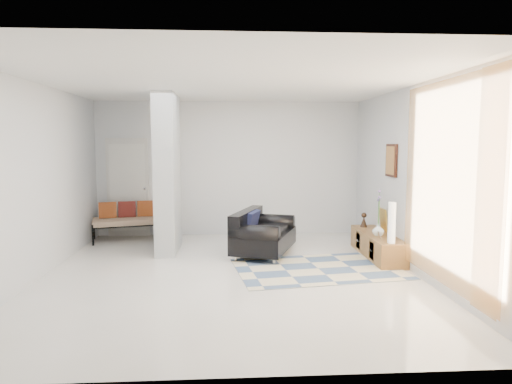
{
  "coord_description": "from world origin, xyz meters",
  "views": [
    {
      "loc": [
        -0.03,
        -6.61,
        1.95
      ],
      "look_at": [
        0.42,
        0.6,
        1.16
      ],
      "focal_mm": 32.0,
      "sensor_mm": 36.0,
      "label": 1
    }
  ],
  "objects": [
    {
      "name": "floor",
      "position": [
        0.0,
        0.0,
        0.0
      ],
      "size": [
        6.0,
        6.0,
        0.0
      ],
      "primitive_type": "plane",
      "color": "beige",
      "rests_on": "ground"
    },
    {
      "name": "ceiling",
      "position": [
        0.0,
        0.0,
        2.8
      ],
      "size": [
        6.0,
        6.0,
        0.0
      ],
      "primitive_type": "plane",
      "rotation": [
        3.14,
        0.0,
        0.0
      ],
      "color": "white",
      "rests_on": "wall_back"
    },
    {
      "name": "wall_back",
      "position": [
        0.0,
        3.0,
        1.4
      ],
      "size": [
        6.0,
        0.0,
        6.0
      ],
      "primitive_type": "plane",
      "rotation": [
        1.57,
        0.0,
        0.0
      ],
      "color": "silver",
      "rests_on": "ground"
    },
    {
      "name": "wall_front",
      "position": [
        0.0,
        -3.0,
        1.4
      ],
      "size": [
        6.0,
        0.0,
        6.0
      ],
      "primitive_type": "plane",
      "rotation": [
        -1.57,
        0.0,
        0.0
      ],
      "color": "silver",
      "rests_on": "ground"
    },
    {
      "name": "wall_left",
      "position": [
        -2.75,
        0.0,
        1.4
      ],
      "size": [
        0.0,
        6.0,
        6.0
      ],
      "primitive_type": "plane",
      "rotation": [
        1.57,
        0.0,
        1.57
      ],
      "color": "silver",
      "rests_on": "ground"
    },
    {
      "name": "wall_right",
      "position": [
        2.75,
        0.0,
        1.4
      ],
      "size": [
        0.0,
        6.0,
        6.0
      ],
      "primitive_type": "plane",
      "rotation": [
        1.57,
        0.0,
        -1.57
      ],
      "color": "silver",
      "rests_on": "ground"
    },
    {
      "name": "partition_column",
      "position": [
        -1.1,
        1.6,
        1.4
      ],
      "size": [
        0.35,
        1.2,
        2.8
      ],
      "primitive_type": "cube",
      "color": "#A5AAAC",
      "rests_on": "floor"
    },
    {
      "name": "hallway_door",
      "position": [
        -2.1,
        2.96,
        1.02
      ],
      "size": [
        0.85,
        0.06,
        2.04
      ],
      "primitive_type": "cube",
      "color": "beige",
      "rests_on": "floor"
    },
    {
      "name": "curtain",
      "position": [
        2.67,
        -1.15,
        1.45
      ],
      "size": [
        0.0,
        2.55,
        2.55
      ],
      "primitive_type": "plane",
      "rotation": [
        1.57,
        0.0,
        1.57
      ],
      "color": "gold",
      "rests_on": "wall_right"
    },
    {
      "name": "wall_art",
      "position": [
        2.72,
        0.9,
        1.65
      ],
      "size": [
        0.04,
        0.45,
        0.55
      ],
      "primitive_type": "cube",
      "color": "#32160D",
      "rests_on": "wall_right"
    },
    {
      "name": "media_console",
      "position": [
        2.52,
        0.9,
        0.2
      ],
      "size": [
        0.45,
        1.72,
        0.8
      ],
      "color": "brown",
      "rests_on": "floor"
    },
    {
      "name": "loveseat",
      "position": [
        0.54,
        1.22,
        0.36
      ],
      "size": [
        1.28,
        1.64,
        0.76
      ],
      "rotation": [
        0.0,
        0.0,
        -0.35
      ],
      "color": "silver",
      "rests_on": "floor"
    },
    {
      "name": "daybed",
      "position": [
        -1.93,
        2.6,
        0.42
      ],
      "size": [
        1.73,
        1.05,
        0.77
      ],
      "rotation": [
        0.0,
        0.0,
        0.25
      ],
      "color": "black",
      "rests_on": "floor"
    },
    {
      "name": "area_rug",
      "position": [
        1.36,
        0.2,
        0.01
      ],
      "size": [
        2.7,
        1.99,
        0.01
      ],
      "primitive_type": "cube",
      "rotation": [
        0.0,
        0.0,
        0.14
      ],
      "color": "beige",
      "rests_on": "floor"
    },
    {
      "name": "cylinder_lamp",
      "position": [
        2.5,
        0.2,
        0.72
      ],
      "size": [
        0.12,
        0.12,
        0.63
      ],
      "primitive_type": "cylinder",
      "color": "beige",
      "rests_on": "media_console"
    },
    {
      "name": "bronze_figurine",
      "position": [
        2.47,
        1.54,
        0.53
      ],
      "size": [
        0.13,
        0.13,
        0.26
      ],
      "primitive_type": null,
      "rotation": [
        0.0,
        0.0,
        0.02
      ],
      "color": "black",
      "rests_on": "media_console"
    },
    {
      "name": "vase",
      "position": [
        2.47,
        0.73,
        0.5
      ],
      "size": [
        0.21,
        0.21,
        0.2
      ],
      "primitive_type": "imported",
      "rotation": [
        0.0,
        0.0,
        -0.06
      ],
      "color": "white",
      "rests_on": "media_console"
    }
  ]
}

